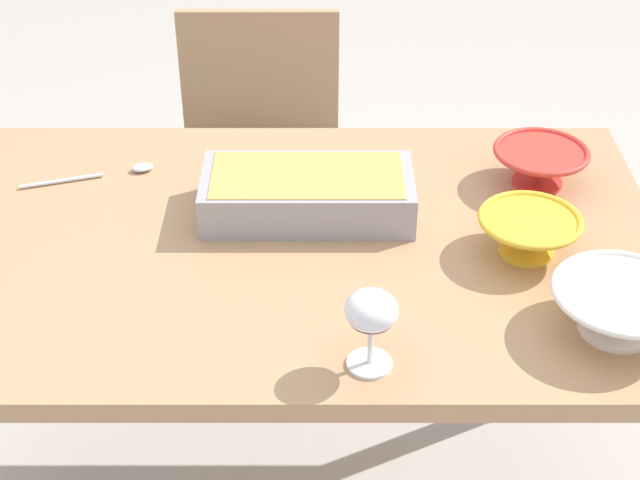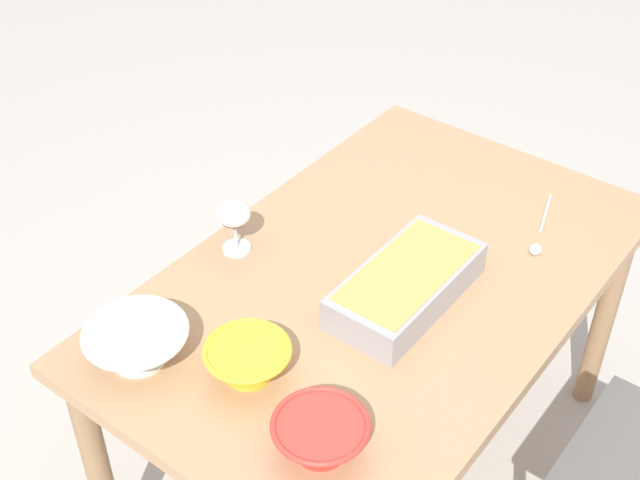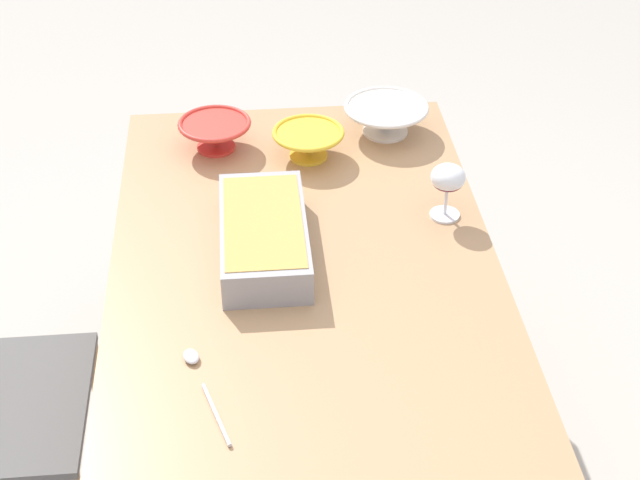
{
  "view_description": "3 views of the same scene",
  "coord_description": "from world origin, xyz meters",
  "px_view_note": "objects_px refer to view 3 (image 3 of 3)",
  "views": [
    {
      "loc": [
        0.06,
        -1.47,
        1.76
      ],
      "look_at": [
        0.06,
        -0.04,
        0.77
      ],
      "focal_mm": 54.33,
      "sensor_mm": 36.0,
      "label": 1
    },
    {
      "loc": [
        1.32,
        0.83,
        2.09
      ],
      "look_at": [
        0.07,
        -0.13,
        0.83
      ],
      "focal_mm": 48.32,
      "sensor_mm": 36.0,
      "label": 2
    },
    {
      "loc": [
        -1.71,
        0.12,
        2.06
      ],
      "look_at": [
        0.02,
        -0.04,
        0.78
      ],
      "focal_mm": 54.32,
      "sensor_mm": 36.0,
      "label": 3
    }
  ],
  "objects_px": {
    "mixing_bowl": "(215,133)",
    "serving_bowl": "(386,117)",
    "dining_table": "(305,289)",
    "casserole_dish": "(264,234)",
    "wine_glass": "(448,181)",
    "small_bowl": "(308,142)",
    "serving_spoon": "(200,376)"
  },
  "relations": [
    {
      "from": "casserole_dish",
      "to": "small_bowl",
      "type": "relative_size",
      "value": 2.14
    },
    {
      "from": "mixing_bowl",
      "to": "serving_bowl",
      "type": "relative_size",
      "value": 0.84
    },
    {
      "from": "serving_bowl",
      "to": "serving_spoon",
      "type": "relative_size",
      "value": 0.87
    },
    {
      "from": "wine_glass",
      "to": "mixing_bowl",
      "type": "xyz_separation_m",
      "value": [
        0.36,
        0.54,
        -0.05
      ]
    },
    {
      "from": "dining_table",
      "to": "serving_bowl",
      "type": "distance_m",
      "value": 0.61
    },
    {
      "from": "casserole_dish",
      "to": "wine_glass",
      "type": "bearing_deg",
      "value": -76.94
    },
    {
      "from": "small_bowl",
      "to": "serving_spoon",
      "type": "xyz_separation_m",
      "value": [
        -0.79,
        0.27,
        -0.04
      ]
    },
    {
      "from": "wine_glass",
      "to": "mixing_bowl",
      "type": "relative_size",
      "value": 0.73
    },
    {
      "from": "dining_table",
      "to": "casserole_dish",
      "type": "height_order",
      "value": "casserole_dish"
    },
    {
      "from": "casserole_dish",
      "to": "serving_spoon",
      "type": "bearing_deg",
      "value": 160.46
    },
    {
      "from": "mixing_bowl",
      "to": "serving_spoon",
      "type": "bearing_deg",
      "value": 177.71
    },
    {
      "from": "casserole_dish",
      "to": "serving_spoon",
      "type": "xyz_separation_m",
      "value": [
        -0.4,
        0.14,
        -0.04
      ]
    },
    {
      "from": "casserole_dish",
      "to": "mixing_bowl",
      "type": "distance_m",
      "value": 0.47
    },
    {
      "from": "dining_table",
      "to": "casserole_dish",
      "type": "bearing_deg",
      "value": 67.57
    },
    {
      "from": "wine_glass",
      "to": "serving_bowl",
      "type": "height_order",
      "value": "wine_glass"
    },
    {
      "from": "mixing_bowl",
      "to": "casserole_dish",
      "type": "bearing_deg",
      "value": -166.94
    },
    {
      "from": "mixing_bowl",
      "to": "dining_table",
      "type": "bearing_deg",
      "value": -158.59
    },
    {
      "from": "wine_glass",
      "to": "casserole_dish",
      "type": "xyz_separation_m",
      "value": [
        -0.1,
        0.43,
        -0.05
      ]
    },
    {
      "from": "serving_spoon",
      "to": "casserole_dish",
      "type": "bearing_deg",
      "value": -19.54
    },
    {
      "from": "dining_table",
      "to": "small_bowl",
      "type": "xyz_separation_m",
      "value": [
        0.43,
        -0.04,
        0.13
      ]
    },
    {
      "from": "wine_glass",
      "to": "casserole_dish",
      "type": "distance_m",
      "value": 0.45
    },
    {
      "from": "wine_glass",
      "to": "serving_bowl",
      "type": "distance_m",
      "value": 0.41
    },
    {
      "from": "casserole_dish",
      "to": "serving_bowl",
      "type": "relative_size",
      "value": 1.76
    },
    {
      "from": "wine_glass",
      "to": "mixing_bowl",
      "type": "height_order",
      "value": "wine_glass"
    },
    {
      "from": "dining_table",
      "to": "mixing_bowl",
      "type": "xyz_separation_m",
      "value": [
        0.5,
        0.19,
        0.13
      ]
    },
    {
      "from": "small_bowl",
      "to": "serving_spoon",
      "type": "bearing_deg",
      "value": 161.03
    },
    {
      "from": "dining_table",
      "to": "wine_glass",
      "type": "relative_size",
      "value": 10.04
    },
    {
      "from": "dining_table",
      "to": "mixing_bowl",
      "type": "height_order",
      "value": "mixing_bowl"
    },
    {
      "from": "casserole_dish",
      "to": "serving_bowl",
      "type": "height_order",
      "value": "casserole_dish"
    },
    {
      "from": "casserole_dish",
      "to": "small_bowl",
      "type": "height_order",
      "value": "casserole_dish"
    },
    {
      "from": "mixing_bowl",
      "to": "small_bowl",
      "type": "height_order",
      "value": "mixing_bowl"
    },
    {
      "from": "mixing_bowl",
      "to": "serving_spoon",
      "type": "distance_m",
      "value": 0.86
    }
  ]
}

